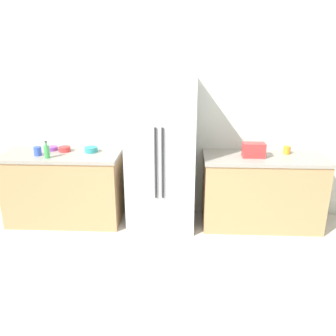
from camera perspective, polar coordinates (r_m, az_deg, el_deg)
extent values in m
plane|color=beige|center=(3.52, 1.16, -19.55)|extent=(10.31, 10.31, 0.00)
cube|color=silver|center=(4.60, 1.90, 9.87)|extent=(5.16, 0.10, 2.92)
cube|color=tan|center=(4.78, -16.36, -3.28)|extent=(1.44, 0.62, 0.88)
cube|color=gray|center=(4.63, -16.89, 2.00)|extent=(1.47, 0.65, 0.04)
cube|color=tan|center=(4.64, 14.84, -3.86)|extent=(1.46, 0.62, 0.88)
cube|color=gray|center=(4.48, 15.33, 1.58)|extent=(1.49, 0.65, 0.04)
cube|color=#B2B5BA|center=(4.34, -1.13, 2.13)|extent=(0.83, 0.66, 1.87)
cylinder|color=#262628|center=(4.02, -2.02, 0.70)|extent=(0.02, 0.02, 0.84)
cylinder|color=#262628|center=(4.01, -0.88, 0.68)|extent=(0.02, 0.02, 0.84)
cube|color=red|center=(4.39, 13.67, 2.84)|extent=(0.27, 0.15, 0.18)
cylinder|color=green|center=(4.48, -18.97, 2.48)|extent=(0.07, 0.07, 0.15)
cylinder|color=green|center=(4.45, -19.10, 3.67)|extent=(0.02, 0.02, 0.04)
cylinder|color=#333338|center=(4.45, -19.15, 4.04)|extent=(0.03, 0.03, 0.02)
cylinder|color=orange|center=(4.65, 18.65, 2.77)|extent=(0.09, 0.09, 0.10)
cylinder|color=blue|center=(4.63, -20.31, 2.58)|extent=(0.09, 0.09, 0.11)
cylinder|color=red|center=(4.70, -16.36, 2.95)|extent=(0.15, 0.15, 0.06)
cylinder|color=teal|center=(4.59, -12.31, 2.92)|extent=(0.16, 0.16, 0.07)
cylinder|color=purple|center=(4.81, -18.24, 3.03)|extent=(0.15, 0.15, 0.05)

